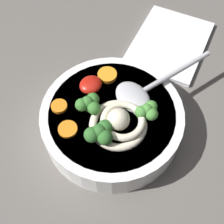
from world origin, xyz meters
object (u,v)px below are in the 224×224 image
object	(u,v)px
soup_bowl	(112,120)
folded_napkin	(170,43)
soup_spoon	(140,93)
noodle_pile	(120,122)

from	to	relation	value
soup_bowl	folded_napkin	world-z (taller)	soup_bowl
soup_bowl	soup_spoon	xyz separation A→B (cm)	(4.96, -0.91, 3.15)
soup_spoon	folded_napkin	distance (cm)	17.49
soup_bowl	noodle_pile	bearing A→B (deg)	-111.44
noodle_pile	folded_napkin	distance (cm)	23.40
soup_spoon	folded_napkin	xyz separation A→B (cm)	(15.53, 6.08, -5.26)
soup_bowl	folded_napkin	xyz separation A→B (cm)	(20.49, 5.17, -2.11)
noodle_pile	folded_napkin	world-z (taller)	noodle_pile
soup_spoon	folded_napkin	world-z (taller)	soup_spoon
soup_bowl	soup_spoon	size ratio (longest dim) A/B	1.19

